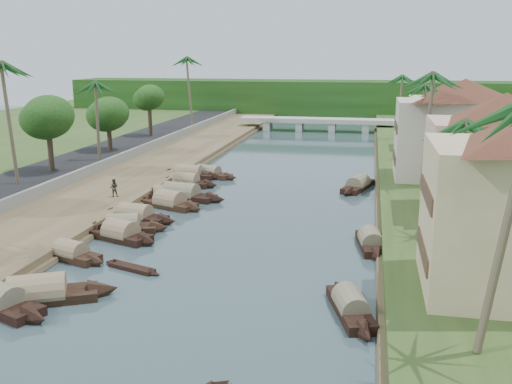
# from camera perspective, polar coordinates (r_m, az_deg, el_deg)

# --- Properties ---
(ground) EXTENTS (220.00, 220.00, 0.00)m
(ground) POSITION_cam_1_polar(r_m,az_deg,el_deg) (37.14, -4.82, -8.13)
(ground) COLOR #34484F
(ground) RESTS_ON ground
(left_bank) EXTENTS (10.00, 180.00, 0.80)m
(left_bank) POSITION_cam_1_polar(r_m,az_deg,el_deg) (60.52, -14.20, 0.43)
(left_bank) COLOR brown
(left_bank) RESTS_ON ground
(right_bank) EXTENTS (16.00, 180.00, 1.20)m
(right_bank) POSITION_cam_1_polar(r_m,az_deg,el_deg) (55.47, 20.56, -0.99)
(right_bank) COLOR #2D441B
(right_bank) RESTS_ON ground
(road) EXTENTS (8.00, 180.00, 1.40)m
(road) POSITION_cam_1_polar(r_m,az_deg,el_deg) (64.54, -21.05, 1.01)
(road) COLOR black
(road) RESTS_ON ground
(retaining_wall) EXTENTS (0.40, 180.00, 1.10)m
(retaining_wall) POSITION_cam_1_polar(r_m,az_deg,el_deg) (62.23, -17.74, 1.45)
(retaining_wall) COLOR slate
(retaining_wall) RESTS_ON left_bank
(treeline) EXTENTS (120.00, 14.00, 8.00)m
(treeline) POSITION_cam_1_polar(r_m,az_deg,el_deg) (133.82, 7.22, 9.27)
(treeline) COLOR #18390F
(treeline) RESTS_ON ground
(bridge) EXTENTS (28.00, 4.00, 2.40)m
(bridge) POSITION_cam_1_polar(r_m,az_deg,el_deg) (106.24, 6.03, 6.99)
(bridge) COLOR #ADAEA2
(bridge) RESTS_ON ground
(building_mid) EXTENTS (14.11, 14.11, 9.70)m
(building_mid) POSITION_cam_1_polar(r_m,az_deg,el_deg) (48.79, 23.31, 3.52)
(building_mid) COLOR #DDA79C
(building_mid) RESTS_ON right_bank
(building_far) EXTENTS (15.59, 15.59, 10.20)m
(building_far) POSITION_cam_1_polar(r_m,az_deg,el_deg) (62.23, 19.88, 6.00)
(building_far) COLOR beige
(building_far) RESTS_ON right_bank
(building_distant) EXTENTS (12.62, 12.62, 9.20)m
(building_distant) POSITION_cam_1_polar(r_m,az_deg,el_deg) (82.12, 18.59, 7.38)
(building_distant) COLOR beige
(building_distant) RESTS_ON right_bank
(sampan_2) EXTENTS (9.02, 5.73, 2.39)m
(sampan_2) POSITION_cam_1_polar(r_m,az_deg,el_deg) (35.14, -20.99, -9.59)
(sampan_2) COLOR black
(sampan_2) RESTS_ON ground
(sampan_4) EXTENTS (6.48, 3.41, 1.87)m
(sampan_4) POSITION_cam_1_polar(r_m,az_deg,el_deg) (41.35, -18.03, -5.89)
(sampan_4) COLOR black
(sampan_4) RESTS_ON ground
(sampan_5) EXTENTS (7.15, 4.00, 2.23)m
(sampan_5) POSITION_cam_1_polar(r_m,az_deg,el_deg) (44.62, -13.35, -4.14)
(sampan_5) COLOR black
(sampan_5) RESTS_ON ground
(sampan_6) EXTENTS (7.46, 3.48, 2.18)m
(sampan_6) POSITION_cam_1_polar(r_m,az_deg,el_deg) (46.42, -13.12, -3.44)
(sampan_6) COLOR black
(sampan_6) RESTS_ON ground
(sampan_7) EXTENTS (8.18, 3.05, 2.14)m
(sampan_7) POSITION_cam_1_polar(r_m,az_deg,el_deg) (49.37, -12.02, -2.36)
(sampan_7) COLOR black
(sampan_7) RESTS_ON ground
(sampan_8) EXTENTS (7.62, 4.34, 2.31)m
(sampan_8) POSITION_cam_1_polar(r_m,az_deg,el_deg) (53.13, -8.62, -1.08)
(sampan_8) COLOR black
(sampan_8) RESTS_ON ground
(sampan_9) EXTENTS (9.85, 3.61, 2.41)m
(sampan_9) POSITION_cam_1_polar(r_m,az_deg,el_deg) (56.05, -7.50, -0.28)
(sampan_9) COLOR black
(sampan_9) RESTS_ON ground
(sampan_10) EXTENTS (6.48, 1.68, 1.84)m
(sampan_10) POSITION_cam_1_polar(r_m,az_deg,el_deg) (56.44, -8.96, -0.24)
(sampan_10) COLOR black
(sampan_10) RESTS_ON ground
(sampan_11) EXTENTS (7.50, 2.52, 2.13)m
(sampan_11) POSITION_cam_1_polar(r_m,az_deg,el_deg) (61.50, -6.99, 0.97)
(sampan_11) COLOR black
(sampan_11) RESTS_ON ground
(sampan_12) EXTENTS (8.02, 4.16, 1.95)m
(sampan_12) POSITION_cam_1_polar(r_m,az_deg,el_deg) (65.84, -4.79, 1.85)
(sampan_12) COLOR black
(sampan_12) RESTS_ON ground
(sampan_13) EXTENTS (8.36, 2.40, 2.25)m
(sampan_13) POSITION_cam_1_polar(r_m,az_deg,el_deg) (65.57, -6.68, 1.76)
(sampan_13) COLOR black
(sampan_13) RESTS_ON ground
(sampan_14) EXTENTS (3.50, 7.63, 1.88)m
(sampan_14) POSITION_cam_1_polar(r_m,az_deg,el_deg) (31.92, 9.43, -11.24)
(sampan_14) COLOR black
(sampan_14) RESTS_ON ground
(sampan_15) EXTENTS (2.56, 7.24, 1.95)m
(sampan_15) POSITION_cam_1_polar(r_m,az_deg,el_deg) (42.50, 11.42, -4.95)
(sampan_15) COLOR black
(sampan_15) RESTS_ON ground
(sampan_16) EXTENTS (4.04, 8.66, 2.11)m
(sampan_16) POSITION_cam_1_polar(r_m,az_deg,el_deg) (60.63, 10.16, 0.67)
(sampan_16) COLOR black
(sampan_16) RESTS_ON ground
(canoe_1) EXTENTS (4.76, 2.29, 0.77)m
(canoe_1) POSITION_cam_1_polar(r_m,az_deg,el_deg) (38.47, -12.30, -7.47)
(canoe_1) COLOR black
(canoe_1) RESTS_ON ground
(canoe_2) EXTENTS (6.02, 2.00, 0.87)m
(canoe_2) POSITION_cam_1_polar(r_m,az_deg,el_deg) (55.16, -10.54, -0.96)
(canoe_2) COLOR black
(canoe_2) RESTS_ON ground
(palm_0) EXTENTS (3.20, 3.20, 12.20)m
(palm_0) POSITION_cam_1_polar(r_m,az_deg,el_deg) (24.34, 23.86, 7.50)
(palm_0) COLOR brown
(palm_0) RESTS_ON ground
(palm_1) EXTENTS (3.20, 3.20, 9.57)m
(palm_1) POSITION_cam_1_polar(r_m,az_deg,el_deg) (41.25, 20.04, 6.26)
(palm_1) COLOR brown
(palm_1) RESTS_ON ground
(palm_2) EXTENTS (3.20, 3.20, 12.28)m
(palm_2) POSITION_cam_1_polar(r_m,az_deg,el_deg) (56.09, 16.98, 10.89)
(palm_2) COLOR brown
(palm_2) RESTS_ON ground
(palm_3) EXTENTS (3.20, 3.20, 10.49)m
(palm_3) POSITION_cam_1_polar(r_m,az_deg,el_deg) (72.05, 16.53, 10.00)
(palm_3) COLOR brown
(palm_3) RESTS_ON ground
(palm_5) EXTENTS (3.20, 3.20, 13.04)m
(palm_5) POSITION_cam_1_polar(r_m,az_deg,el_deg) (59.48, -23.77, 11.36)
(palm_5) COLOR brown
(palm_5) RESTS_ON ground
(palm_6) EXTENTS (3.20, 3.20, 10.64)m
(palm_6) POSITION_cam_1_polar(r_m,az_deg,el_deg) (70.30, -15.82, 10.26)
(palm_6) COLOR brown
(palm_6) RESTS_ON ground
(palm_7) EXTENTS (3.20, 3.20, 10.90)m
(palm_7) POSITION_cam_1_polar(r_m,az_deg,el_deg) (89.57, 14.30, 10.98)
(palm_7) COLOR brown
(palm_7) RESTS_ON ground
(palm_8) EXTENTS (3.20, 3.20, 13.36)m
(palm_8) POSITION_cam_1_polar(r_m,az_deg,el_deg) (99.20, -6.61, 12.99)
(palm_8) COLOR brown
(palm_8) RESTS_ON ground
(tree_3) EXTENTS (5.31, 5.31, 7.98)m
(tree_3) POSITION_cam_1_polar(r_m,az_deg,el_deg) (65.19, -20.10, 6.93)
(tree_3) COLOR #493629
(tree_3) RESTS_ON ground
(tree_4) EXTENTS (5.11, 5.11, 6.82)m
(tree_4) POSITION_cam_1_polar(r_m,az_deg,el_deg) (77.86, -14.57, 7.47)
(tree_4) COLOR #493629
(tree_4) RESTS_ON ground
(tree_5) EXTENTS (4.36, 4.36, 7.65)m
(tree_5) POSITION_cam_1_polar(r_m,az_deg,el_deg) (90.93, -10.64, 9.17)
(tree_5) COLOR #493629
(tree_5) RESTS_ON ground
(tree_6) EXTENTS (4.48, 4.48, 7.39)m
(tree_6) POSITION_cam_1_polar(r_m,az_deg,el_deg) (64.52, 24.14, 6.09)
(tree_6) COLOR #493629
(tree_6) RESTS_ON ground
(person_far) EXTENTS (0.98, 0.87, 1.69)m
(person_far) POSITION_cam_1_polar(r_m,az_deg,el_deg) (54.76, -14.03, 0.42)
(person_far) COLOR #3A3928
(person_far) RESTS_ON left_bank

